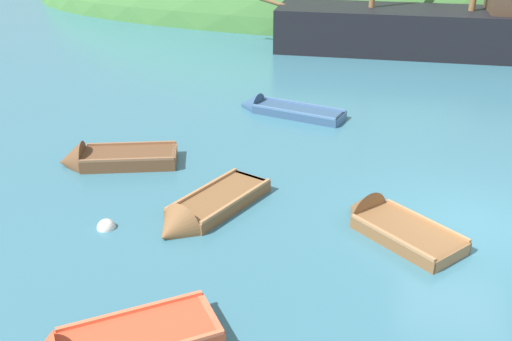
{
  "coord_description": "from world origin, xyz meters",
  "views": [
    {
      "loc": [
        -1.69,
        -12.47,
        6.83
      ],
      "look_at": [
        -5.32,
        1.14,
        0.17
      ],
      "focal_mm": 40.66,
      "sensor_mm": 36.0,
      "label": 1
    }
  ],
  "objects_px": {
    "rowboat_outer_left": "(281,111)",
    "rowboat_portside": "(204,212)",
    "rowboat_outer_right": "(110,160)",
    "rowboat_far": "(388,226)",
    "sailing_ship": "(425,36)",
    "buoy_white": "(106,228)"
  },
  "relations": [
    {
      "from": "buoy_white",
      "to": "rowboat_outer_right",
      "type": "bearing_deg",
      "value": 116.4
    },
    {
      "from": "rowboat_far",
      "to": "buoy_white",
      "type": "bearing_deg",
      "value": 52.26
    },
    {
      "from": "rowboat_outer_right",
      "to": "buoy_white",
      "type": "relative_size",
      "value": 8.13
    },
    {
      "from": "sailing_ship",
      "to": "rowboat_portside",
      "type": "xyz_separation_m",
      "value": [
        -4.94,
        -17.82,
        -0.7
      ]
    },
    {
      "from": "sailing_ship",
      "to": "rowboat_outer_right",
      "type": "distance_m",
      "value": 17.9
    },
    {
      "from": "rowboat_far",
      "to": "sailing_ship",
      "type": "bearing_deg",
      "value": -54.34
    },
    {
      "from": "rowboat_outer_left",
      "to": "rowboat_outer_right",
      "type": "height_order",
      "value": "rowboat_outer_right"
    },
    {
      "from": "sailing_ship",
      "to": "rowboat_outer_right",
      "type": "relative_size",
      "value": 4.81
    },
    {
      "from": "rowboat_portside",
      "to": "buoy_white",
      "type": "xyz_separation_m",
      "value": [
        -1.95,
        -1.12,
        -0.08
      ]
    },
    {
      "from": "rowboat_portside",
      "to": "buoy_white",
      "type": "relative_size",
      "value": 8.42
    },
    {
      "from": "rowboat_outer_right",
      "to": "rowboat_far",
      "type": "distance_m",
      "value": 7.95
    },
    {
      "from": "rowboat_outer_right",
      "to": "rowboat_portside",
      "type": "xyz_separation_m",
      "value": [
        3.53,
        -2.07,
        -0.03
      ]
    },
    {
      "from": "rowboat_far",
      "to": "rowboat_outer_left",
      "type": "bearing_deg",
      "value": -22.07
    },
    {
      "from": "buoy_white",
      "to": "rowboat_outer_left",
      "type": "bearing_deg",
      "value": 76.02
    },
    {
      "from": "rowboat_outer_right",
      "to": "rowboat_far",
      "type": "relative_size",
      "value": 1.14
    },
    {
      "from": "rowboat_outer_right",
      "to": "rowboat_outer_left",
      "type": "bearing_deg",
      "value": -143.78
    },
    {
      "from": "rowboat_outer_left",
      "to": "rowboat_outer_right",
      "type": "relative_size",
      "value": 1.15
    },
    {
      "from": "rowboat_outer_right",
      "to": "buoy_white",
      "type": "height_order",
      "value": "rowboat_outer_right"
    },
    {
      "from": "sailing_ship",
      "to": "rowboat_far",
      "type": "xyz_separation_m",
      "value": [
        -0.68,
        -17.34,
        -0.7
      ]
    },
    {
      "from": "rowboat_outer_left",
      "to": "rowboat_far",
      "type": "xyz_separation_m",
      "value": [
        4.07,
        -7.04,
        0.01
      ]
    },
    {
      "from": "rowboat_outer_left",
      "to": "rowboat_portside",
      "type": "relative_size",
      "value": 1.11
    },
    {
      "from": "rowboat_outer_left",
      "to": "buoy_white",
      "type": "bearing_deg",
      "value": 88.9
    }
  ]
}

